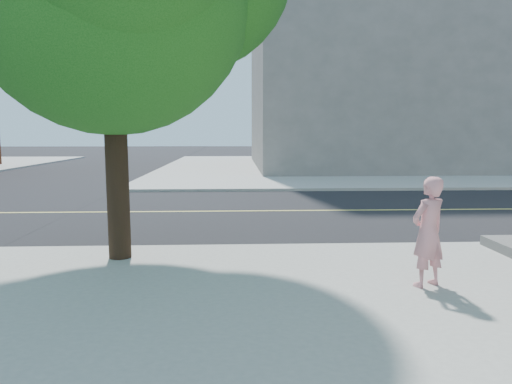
{
  "coord_description": "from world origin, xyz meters",
  "views": [
    {
      "loc": [
        3.67,
        -8.82,
        2.28
      ],
      "look_at": [
        4.0,
        -1.21,
        1.3
      ],
      "focal_mm": 32.61,
      "sensor_mm": 36.0,
      "label": 1
    }
  ],
  "objects": [
    {
      "name": "ground",
      "position": [
        0.0,
        0.0,
        0.0
      ],
      "size": [
        140.0,
        140.0,
        0.0
      ],
      "primitive_type": "plane",
      "color": "black",
      "rests_on": "ground"
    },
    {
      "name": "road_ew",
      "position": [
        0.0,
        4.5,
        0.01
      ],
      "size": [
        140.0,
        9.0,
        0.01
      ],
      "primitive_type": "cube",
      "color": "black",
      "rests_on": "ground"
    },
    {
      "name": "sidewalk_ne",
      "position": [
        13.5,
        21.5,
        0.06
      ],
      "size": [
        29.0,
        25.0,
        0.12
      ],
      "primitive_type": "cube",
      "color": "#9F9F97",
      "rests_on": "ground"
    },
    {
      "name": "filler_ne",
      "position": [
        14.0,
        22.0,
        7.12
      ],
      "size": [
        18.0,
        16.0,
        14.0
      ],
      "primitive_type": "cube",
      "color": "slate",
      "rests_on": "sidewalk_ne"
    },
    {
      "name": "man_on_phone",
      "position": [
        6.35,
        -2.57,
        0.9
      ],
      "size": [
        0.67,
        0.59,
        1.56
      ],
      "primitive_type": "imported",
      "rotation": [
        0.0,
        0.0,
        3.6
      ],
      "color": "pink",
      "rests_on": "sidewalk_se"
    }
  ]
}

